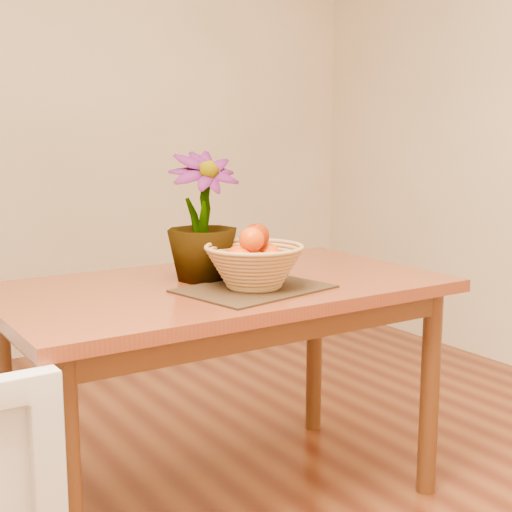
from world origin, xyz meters
TOP-DOWN VIEW (x-y plane):
  - wall_back at (0.00, 2.25)m, footprint 4.00×0.02m
  - table at (0.00, 0.30)m, footprint 1.40×0.80m
  - placemat at (0.03, 0.15)m, footprint 0.48×0.39m
  - wicker_basket at (0.03, 0.15)m, footprint 0.30×0.30m
  - orange_pile at (0.03, 0.15)m, footprint 0.20×0.19m
  - potted_plant at (-0.03, 0.37)m, footprint 0.25×0.25m

SIDE VIEW (x-z plane):
  - table at x=0.00m, z-range 0.29..1.04m
  - placemat at x=0.03m, z-range 0.75..0.76m
  - wicker_basket at x=0.03m, z-range 0.76..0.88m
  - orange_pile at x=0.03m, z-range 0.80..0.94m
  - potted_plant at x=-0.03m, z-range 0.75..1.16m
  - wall_back at x=0.00m, z-range 0.00..2.70m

